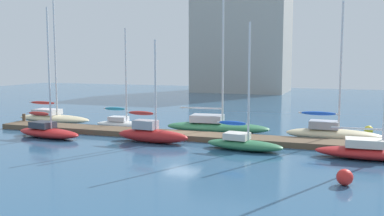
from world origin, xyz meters
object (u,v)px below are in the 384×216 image
object	(u,v)px
sailboat_4	(216,126)
sailboat_5	(243,142)
sailboat_3	(151,133)
sailboat_1	(48,130)
mooring_buoy_yellow	(369,130)
sailboat_0	(53,117)
sailboat_2	(123,122)
sailboat_6	(332,132)
mooring_buoy_red	(345,177)
harbor_building_distant	(242,39)
sailboat_7	(375,151)

from	to	relation	value
sailboat_4	sailboat_5	size ratio (longest dim) A/B	1.31
sailboat_3	sailboat_4	world-z (taller)	sailboat_4
sailboat_1	mooring_buoy_yellow	xyz separation A→B (m)	(22.25, 9.57, -0.21)
sailboat_3	mooring_buoy_yellow	size ratio (longest dim) A/B	10.51
sailboat_0	mooring_buoy_yellow	xyz separation A→B (m)	(26.82, 3.04, -0.21)
sailboat_2	mooring_buoy_yellow	size ratio (longest dim) A/B	12.32
sailboat_2	mooring_buoy_yellow	distance (m)	19.62
sailboat_2	sailboat_6	xyz separation A→B (m)	(16.74, 0.01, 0.09)
sailboat_5	mooring_buoy_yellow	size ratio (longest dim) A/B	11.93
sailboat_1	mooring_buoy_red	world-z (taller)	sailboat_1
sailboat_4	sailboat_5	world-z (taller)	sailboat_4
mooring_buoy_red	harbor_building_distant	size ratio (longest dim) A/B	0.04
sailboat_1	sailboat_5	bearing A→B (deg)	10.21
mooring_buoy_yellow	harbor_building_distant	distance (m)	46.33
sailboat_6	mooring_buoy_yellow	world-z (taller)	sailboat_6
sailboat_7	harbor_building_distant	world-z (taller)	harbor_building_distant
sailboat_1	mooring_buoy_yellow	size ratio (longest dim) A/B	14.04
sailboat_4	sailboat_7	distance (m)	12.58
sailboat_6	harbor_building_distant	bearing A→B (deg)	111.90
sailboat_0	mooring_buoy_red	xyz separation A→B (m)	(25.28, -12.03, -0.16)
sailboat_4	sailboat_1	bearing A→B (deg)	-155.28
sailboat_7	sailboat_0	bearing A→B (deg)	165.72
sailboat_0	mooring_buoy_red	world-z (taller)	sailboat_0
sailboat_3	sailboat_1	bearing A→B (deg)	-170.49
sailboat_0	sailboat_3	world-z (taller)	sailboat_0
sailboat_5	mooring_buoy_yellow	bearing A→B (deg)	55.88
sailboat_1	sailboat_6	xyz separation A→B (m)	(19.70, 5.98, 0.05)
sailboat_5	sailboat_0	bearing A→B (deg)	168.98
sailboat_0	sailboat_3	xyz separation A→B (m)	(12.54, -5.61, 0.09)
sailboat_4	harbor_building_distant	bearing A→B (deg)	96.26
mooring_buoy_red	sailboat_7	bearing A→B (deg)	75.70
sailboat_2	sailboat_4	size ratio (longest dim) A/B	0.79
sailboat_3	harbor_building_distant	distance (m)	50.61
sailboat_5	mooring_buoy_yellow	xyz separation A→B (m)	(7.70, 9.02, -0.17)
sailboat_0	mooring_buoy_yellow	bearing A→B (deg)	8.39
sailboat_3	mooring_buoy_red	bearing A→B (deg)	-23.87
sailboat_3	sailboat_5	distance (m)	6.59
sailboat_3	sailboat_7	bearing A→B (deg)	1.26
mooring_buoy_red	harbor_building_distant	bearing A→B (deg)	108.06
sailboat_2	sailboat_7	bearing A→B (deg)	-18.85
sailboat_0	sailboat_5	world-z (taller)	sailboat_0
sailboat_1	sailboat_2	world-z (taller)	sailboat_1
sailboat_0	sailboat_6	world-z (taller)	sailboat_0
sailboat_5	mooring_buoy_red	world-z (taller)	sailboat_5
sailboat_1	sailboat_4	world-z (taller)	sailboat_4
sailboat_3	sailboat_6	bearing A→B (deg)	26.20
sailboat_4	sailboat_2	bearing A→B (deg)	177.17
harbor_building_distant	mooring_buoy_red	bearing A→B (deg)	-71.94
sailboat_3	sailboat_6	size ratio (longest dim) A/B	0.73
mooring_buoy_yellow	mooring_buoy_red	distance (m)	15.15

